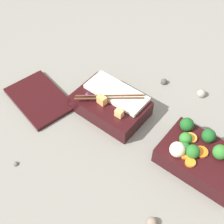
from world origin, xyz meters
The scene contains 8 objects.
ground_plane centered at (0.00, 0.00, 0.00)m, with size 3.00×3.00×0.00m, color slate.
bento_tray_vegetable centered at (-0.14, -0.01, 0.03)m, with size 0.21×0.14×0.08m.
bento_tray_rice centered at (0.14, -0.01, 0.03)m, with size 0.21×0.14×0.07m.
bento_lid centered at (0.34, 0.09, 0.01)m, with size 0.20×0.13×0.01m, color black.
pebble_0 centered at (0.08, -0.20, 0.01)m, with size 0.02×0.02×0.02m, color #474442.
pebble_1 centered at (-0.03, -0.23, 0.01)m, with size 0.03×0.03×0.03m, color gray.
pebble_2 centered at (-0.14, 0.19, 0.01)m, with size 0.02×0.02×0.02m, color #7A6B5B.
pebble_3 centered at (0.22, 0.28, 0.00)m, with size 0.01×0.01×0.01m, color #595651.
Camera 1 is at (-0.23, 0.45, 0.70)m, focal length 50.00 mm.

